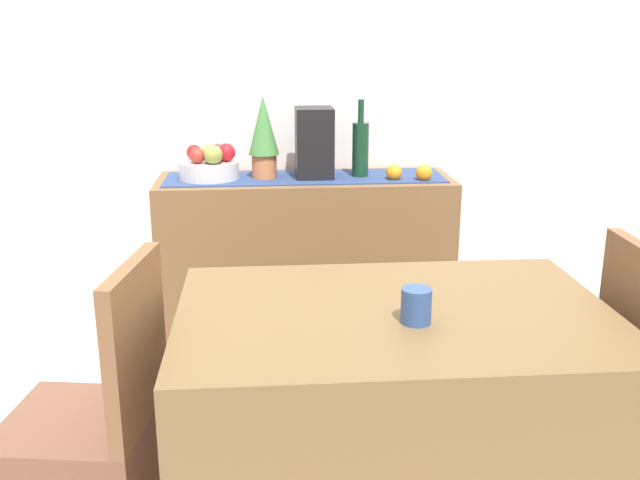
# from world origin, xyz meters

# --- Properties ---
(ground_plane) EXTENTS (6.40, 6.40, 0.02)m
(ground_plane) POSITION_xyz_m (0.00, 0.00, -0.01)
(ground_plane) COLOR beige
(ground_plane) RESTS_ON ground
(room_wall_rear) EXTENTS (6.40, 0.06, 2.70)m
(room_wall_rear) POSITION_xyz_m (0.00, 1.18, 1.35)
(room_wall_rear) COLOR silver
(room_wall_rear) RESTS_ON ground
(sideboard_console) EXTENTS (1.29, 0.42, 0.85)m
(sideboard_console) POSITION_xyz_m (0.03, 0.92, 0.43)
(sideboard_console) COLOR brown
(sideboard_console) RESTS_ON ground
(table_runner) EXTENTS (1.21, 0.32, 0.01)m
(table_runner) POSITION_xyz_m (0.03, 0.92, 0.86)
(table_runner) COLOR navy
(table_runner) RESTS_ON sideboard_console
(fruit_bowl) EXTENTS (0.26, 0.26, 0.07)m
(fruit_bowl) POSITION_xyz_m (-0.38, 0.92, 0.90)
(fruit_bowl) COLOR silver
(fruit_bowl) RESTS_ON table_runner
(apple_upper) EXTENTS (0.07, 0.07, 0.07)m
(apple_upper) POSITION_xyz_m (-0.45, 0.97, 0.97)
(apple_upper) COLOR red
(apple_upper) RESTS_ON fruit_bowl
(apple_rear) EXTENTS (0.07, 0.07, 0.07)m
(apple_rear) POSITION_xyz_m (-0.38, 0.93, 0.97)
(apple_rear) COLOR #97B233
(apple_rear) RESTS_ON fruit_bowl
(apple_center) EXTENTS (0.07, 0.07, 0.07)m
(apple_center) POSITION_xyz_m (-0.43, 0.88, 0.97)
(apple_center) COLOR #A53127
(apple_center) RESTS_ON fruit_bowl
(apple_front) EXTENTS (0.08, 0.08, 0.08)m
(apple_front) POSITION_xyz_m (-0.36, 0.86, 0.97)
(apple_front) COLOR #8F9C43
(apple_front) RESTS_ON fruit_bowl
(apple_left) EXTENTS (0.07, 0.07, 0.07)m
(apple_left) POSITION_xyz_m (-0.35, 0.99, 0.97)
(apple_left) COLOR #B1302D
(apple_left) RESTS_ON fruit_bowl
(apple_right) EXTENTS (0.08, 0.08, 0.08)m
(apple_right) POSITION_xyz_m (-0.31, 0.92, 0.97)
(apple_right) COLOR red
(apple_right) RESTS_ON fruit_bowl
(wine_bottle) EXTENTS (0.07, 0.07, 0.34)m
(wine_bottle) POSITION_xyz_m (0.27, 0.92, 0.98)
(wine_bottle) COLOR #133922
(wine_bottle) RESTS_ON sideboard_console
(coffee_maker) EXTENTS (0.16, 0.18, 0.31)m
(coffee_maker) POSITION_xyz_m (0.07, 0.92, 1.01)
(coffee_maker) COLOR black
(coffee_maker) RESTS_ON sideboard_console
(potted_plant) EXTENTS (0.13, 0.13, 0.36)m
(potted_plant) POSITION_xyz_m (-0.15, 0.92, 1.05)
(potted_plant) COLOR #BB6D42
(potted_plant) RESTS_ON sideboard_console
(orange_loose_near_bowl) EXTENTS (0.07, 0.07, 0.07)m
(orange_loose_near_bowl) POSITION_xyz_m (0.53, 0.81, 0.89)
(orange_loose_near_bowl) COLOR orange
(orange_loose_near_bowl) RESTS_ON sideboard_console
(orange_loose_end) EXTENTS (0.07, 0.07, 0.07)m
(orange_loose_end) POSITION_xyz_m (0.41, 0.84, 0.89)
(orange_loose_end) COLOR orange
(orange_loose_end) RESTS_ON sideboard_console
(dining_table) EXTENTS (1.19, 0.82, 0.74)m
(dining_table) POSITION_xyz_m (0.20, -0.35, 0.37)
(dining_table) COLOR brown
(dining_table) RESTS_ON ground
(coffee_cup) EXTENTS (0.08, 0.08, 0.09)m
(coffee_cup) POSITION_xyz_m (0.23, -0.44, 0.79)
(coffee_cup) COLOR #2E4B88
(coffee_cup) RESTS_ON dining_table
(chair_near_window) EXTENTS (0.46, 0.46, 0.90)m
(chair_near_window) POSITION_xyz_m (-0.67, -0.35, 0.27)
(chair_near_window) COLOR brown
(chair_near_window) RESTS_ON ground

